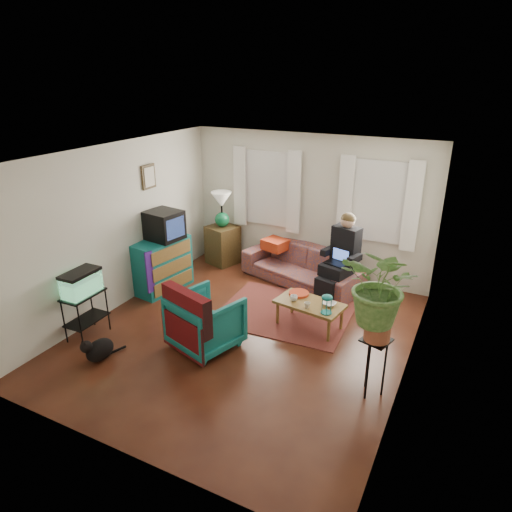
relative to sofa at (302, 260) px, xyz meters
The scene contains 31 objects.
floor 2.10m from the sofa, 92.73° to the right, with size 4.50×5.00×0.01m, color #4F2B14.
ceiling 2.98m from the sofa, 92.73° to the right, with size 4.50×5.00×0.01m, color white.
wall_back 0.98m from the sofa, 102.23° to the left, with size 4.50×0.01×2.60m, color silver.
wall_front 4.63m from the sofa, 91.23° to the right, with size 4.50×0.01×2.60m, color silver.
wall_left 3.23m from the sofa, 138.87° to the right, with size 0.01×5.00×2.60m, color silver.
wall_right 3.10m from the sofa, 43.60° to the right, with size 0.01×5.00×2.60m, color silver.
window_left 1.50m from the sofa, 154.40° to the left, with size 1.08×0.04×1.38m, color white.
window_right 1.66m from the sofa, 20.46° to the left, with size 1.08×0.04×1.38m, color white.
curtains_left 1.47m from the sofa, 158.70° to the left, with size 1.36×0.06×1.50m, color white.
curtains_right 1.64m from the sofa, 16.89° to the left, with size 1.36×0.06×1.50m, color white.
picture_frame 3.01m from the sofa, 152.58° to the right, with size 0.04×0.32×0.40m, color #3D2616.
area_rug 1.26m from the sofa, 81.05° to the right, with size 2.00×1.60×0.01m, color brown.
sofa is the anchor object (origin of this frame).
seated_person 0.83m from the sofa, 16.00° to the right, with size 0.55×0.68×1.32m, color black, non-canonical shape.
side_table 1.76m from the sofa, behind, with size 0.52×0.52×0.76m, color #392715.
table_lamp 1.87m from the sofa, behind, with size 0.39×0.39×0.70m, color white, non-canonical shape.
dresser 2.48m from the sofa, 147.35° to the right, with size 0.51×1.02×0.92m, color navy.
crt_tv 2.51m from the sofa, 148.85° to the right, with size 0.56×0.51×0.49m, color black.
aquarium_stand 3.73m from the sofa, 124.26° to the right, with size 0.34×0.60×0.68m, color black.
aquarium 3.75m from the sofa, 124.26° to the right, with size 0.30×0.55×0.36m, color #7FD899.
black_cat 3.77m from the sofa, 113.66° to the right, with size 0.28×0.43×0.36m, color black.
armchair 2.56m from the sofa, 99.74° to the right, with size 0.83×0.78×0.85m, color navy.
serape_throw 2.89m from the sofa, 100.61° to the right, with size 0.85×0.20×0.70m, color #9E0A0A.
coffee_table 1.57m from the sofa, 64.53° to the right, with size 0.98×0.54×0.41m, color brown.
cup_a 1.52m from the sofa, 73.44° to the right, with size 0.11×0.11×0.09m, color white.
cup_b 1.71m from the sofa, 66.36° to the right, with size 0.09×0.09×0.08m, color beige.
bowl 1.65m from the sofa, 55.07° to the right, with size 0.19×0.19×0.05m, color white.
snack_tray 1.30m from the sofa, 70.94° to the right, with size 0.30×0.30×0.04m, color #B21414.
birdcage 1.87m from the sofa, 58.27° to the right, with size 0.16×0.16×0.29m, color #115B6B, non-canonical shape.
plant_stand 3.13m from the sofa, 53.32° to the right, with size 0.32×0.32×0.75m, color black.
potted_plant 3.24m from the sofa, 53.32° to the right, with size 0.86×0.74×0.95m, color #599947.
Camera 1 is at (2.74, -5.04, 3.58)m, focal length 32.00 mm.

